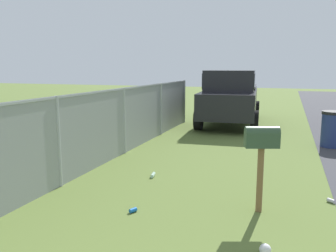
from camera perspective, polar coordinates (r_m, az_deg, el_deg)
mailbox at (r=5.42m, az=15.06°, el=-2.83°), size 0.35×0.54×1.33m
pickup_truck at (r=13.74m, az=10.16°, el=4.85°), size 5.39×2.50×2.09m
trash_bin at (r=10.72m, az=25.27°, el=-0.45°), size 0.61×0.61×1.00m
fence_section at (r=7.82m, az=-11.56°, el=-0.08°), size 13.68×0.07×1.69m
litter_can_midfield_a at (r=6.45m, az=25.10°, el=-11.01°), size 0.13×0.14×0.07m
litter_bottle_far_scatter at (r=7.18m, az=-2.49°, el=-8.00°), size 0.23×0.11×0.07m
litter_can_midfield_b at (r=5.54m, az=-5.74°, el=-13.53°), size 0.14×0.11×0.07m
litter_bag_near_hydrant at (r=4.53m, az=15.61°, el=-18.88°), size 0.14×0.14×0.14m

